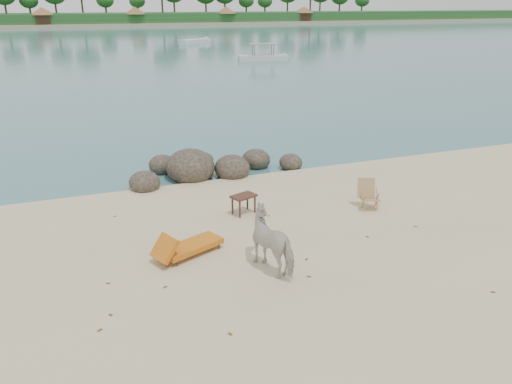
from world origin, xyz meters
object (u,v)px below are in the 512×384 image
at_px(boulders, 205,168).
at_px(deck_chair, 371,196).
at_px(side_table, 244,205).
at_px(cow, 275,242).
at_px(lounge_chair, 192,244).

bearing_deg(boulders, deck_chair, -52.88).
bearing_deg(side_table, cow, -116.81).
xyz_separation_m(cow, side_table, (0.37, 3.18, -0.40)).
distance_m(boulders, lounge_chair, 6.01).
relative_size(side_table, lounge_chair, 0.36).
relative_size(cow, deck_chair, 1.87).
xyz_separation_m(boulders, lounge_chair, (-1.88, -5.71, 0.05)).
distance_m(side_table, lounge_chair, 2.71).
bearing_deg(cow, side_table, -114.74).
bearing_deg(lounge_chair, side_table, 20.32).
xyz_separation_m(cow, lounge_chair, (-1.60, 1.33, -0.39)).
xyz_separation_m(lounge_chair, deck_chair, (5.54, 0.87, 0.14)).
xyz_separation_m(cow, deck_chair, (3.93, 2.20, -0.25)).
distance_m(cow, lounge_chair, 2.12).
bearing_deg(deck_chair, side_table, -173.02).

